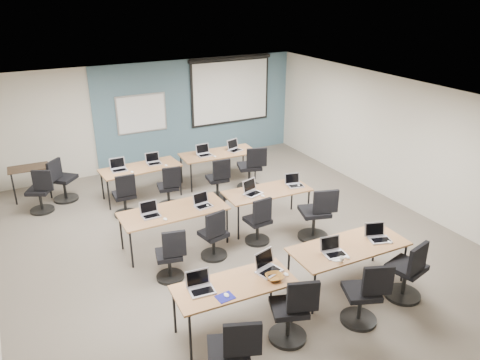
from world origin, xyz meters
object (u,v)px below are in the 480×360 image
training_table_back_left (141,169)px  task_chair_3 (408,275)px  laptop_5 (202,203)px  laptop_0 (200,286)px  task_chair_4 (171,259)px  task_chair_0 (232,359)px  task_chair_9 (169,190)px  task_chair_2 (364,298)px  spare_chair_a (62,183)px  task_chair_6 (259,224)px  laptop_8 (119,167)px  laptop_6 (252,190)px  laptop_3 (378,236)px  task_chair_5 (214,238)px  utility_table (29,172)px  training_table_front_right (349,248)px  task_chair_8 (125,199)px  training_table_mid_right (267,193)px  laptop_7 (294,183)px  laptop_1 (267,266)px  task_chair_10 (219,182)px  laptop_2 (333,250)px  laptop_9 (154,161)px  projector_screen (231,87)px  spare_chair_b (41,194)px  training_table_mid_left (174,212)px  task_chair_1 (292,315)px  laptop_4 (150,212)px  training_table_back_right (218,155)px  task_chair_11 (251,171)px  whiteboard (142,114)px  training_table_front_left (234,287)px  laptop_11 (234,148)px

training_table_back_left → task_chair_3: task_chair_3 is taller
training_table_back_left → laptop_5: (0.45, -2.42, 0.11)m
laptop_0 → task_chair_4: bearing=92.7°
task_chair_0 → task_chair_9: bearing=100.2°
task_chair_2 → task_chair_9: (-1.14, 4.83, -0.02)m
task_chair_3 → task_chair_9: size_ratio=1.07×
spare_chair_a → task_chair_6: bearing=-98.2°
laptop_8 → laptop_6: bearing=-49.7°
laptop_3 → task_chair_5: size_ratio=0.35×
task_chair_2 → laptop_5: task_chair_2 is taller
laptop_3 → task_chair_3: task_chair_3 is taller
utility_table → spare_chair_a: size_ratio=0.83×
training_table_front_right → utility_table: 7.15m
task_chair_4 → task_chair_8: 2.58m
laptop_6 → training_table_mid_right: bearing=-22.4°
task_chair_6 → laptop_7: laptop_7 is taller
laptop_3 → laptop_0: bearing=-163.7°
laptop_1 → task_chair_10: (1.06, 3.89, -0.39)m
task_chair_6 → laptop_7: bearing=21.7°
laptop_2 → laptop_9: laptop_2 is taller
projector_screen → spare_chair_b: size_ratio=2.45×
training_table_mid_left → task_chair_0: size_ratio=1.87×
task_chair_1 → laptop_4: task_chair_1 is taller
task_chair_8 → task_chair_9: (0.95, -0.01, -0.00)m
training_table_back_right → task_chair_8: size_ratio=1.87×
laptop_5 → task_chair_6: (0.88, -0.55, -0.40)m
task_chair_11 → training_table_back_left: bearing=179.9°
laptop_0 → laptop_6: size_ratio=0.97×
training_table_mid_left → task_chair_8: 1.70m
whiteboard → training_table_front_left: whiteboard is taller
training_table_front_right → spare_chair_b: size_ratio=1.93×
laptop_2 → laptop_11: size_ratio=0.97×
task_chair_1 → laptop_2: task_chair_1 is taller
training_table_front_right → spare_chair_a: 6.44m
laptop_11 → spare_chair_b: laptop_11 is taller
task_chair_2 → task_chair_5: bearing=136.2°
training_table_front_left → training_table_front_right: 2.04m
task_chair_10 → task_chair_5: bearing=-111.4°
whiteboard → laptop_2: bearing=-82.1°
laptop_4 → laptop_5: 0.97m
laptop_6 → spare_chair_a: spare_chair_a is taller
laptop_6 → laptop_7: (0.94, -0.07, -0.00)m
training_table_front_right → laptop_8: laptop_8 is taller
laptop_1 → task_chair_4: size_ratio=0.37×
whiteboard → laptop_4: size_ratio=4.04×
task_chair_4 → utility_table: task_chair_4 is taller
laptop_0 → task_chair_0: size_ratio=0.32×
training_table_mid_right → whiteboard: bearing=108.8°
whiteboard → task_chair_3: whiteboard is taller
task_chair_1 → task_chair_10: bearing=96.6°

